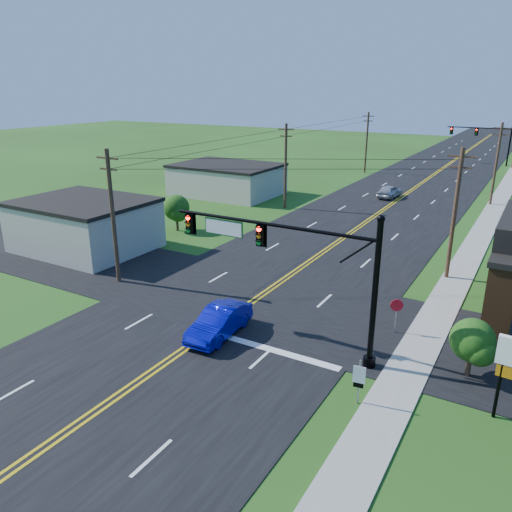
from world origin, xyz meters
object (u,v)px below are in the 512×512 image
Objects in this scene: signal_mast_main at (288,258)px; stop_sign at (397,309)px; signal_mast_far at (482,137)px; blue_car at (219,323)px; route_sign at (359,379)px.

stop_sign is at bearing 41.27° from signal_mast_main.
signal_mast_far is (0.10, 72.00, -0.20)m from signal_mast_main.
stop_sign is (4.48, -67.98, -3.10)m from signal_mast_far.
signal_mast_far is 2.35× the size of blue_car.
signal_mast_main is 5.42× the size of route_sign.
route_sign is (4.87, -75.11, -3.33)m from signal_mast_far.
signal_mast_far is 73.18m from blue_car.
blue_car is 9.51m from stop_sign.
signal_mast_main is 5.64× the size of stop_sign.
signal_mast_main is at bearing 140.15° from route_sign.
blue_car is 2.33× the size of stop_sign.
blue_car is (-3.47, -1.00, -3.98)m from signal_mast_main.
stop_sign is (4.58, 4.02, -3.31)m from signal_mast_main.
blue_car is at bearing -163.94° from signal_mast_main.
signal_mast_main reaches higher than route_sign.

